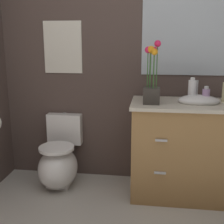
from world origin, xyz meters
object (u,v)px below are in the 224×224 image
Objects in this scene: flower_vase at (152,83)px; lotion_bottle at (206,96)px; toilet at (59,162)px; vanity_cabinet at (182,148)px; wall_poster at (63,47)px; soap_bottle at (192,91)px; wall_mirror at (185,38)px.

flower_vase is 3.60× the size of lotion_bottle.
flower_vase reaches higher than toilet.
toilet is 1.21m from vanity_cabinet.
vanity_cabinet is 2.09× the size of wall_poster.
flower_vase is 0.49m from lotion_bottle.
vanity_cabinet is (1.19, -0.03, 0.21)m from toilet.
flower_vase is at bearing -163.94° from soap_bottle.
soap_bottle is at bearing -77.71° from wall_mirror.
wall_mirror is (-0.00, 0.29, 0.99)m from vanity_cabinet.
wall_mirror is (-0.06, 0.28, 0.46)m from soap_bottle.
soap_bottle reaches higher than vanity_cabinet.
flower_vase is at bearing -7.02° from toilet.
soap_bottle is at bearing 16.06° from flower_vase.
flower_vase is 0.67× the size of wall_mirror.
toilet is 1.45m from soap_bottle.
toilet is at bearing 178.89° from lotion_bottle.
flower_vase is 0.61m from wall_mirror.
vanity_cabinet is 7.16× the size of lotion_bottle.
wall_poster is (-1.19, 0.29, 0.90)m from vanity_cabinet.
wall_mirror reaches higher than toilet.
wall_mirror is at bearing 90.51° from vanity_cabinet.
vanity_cabinet is at bearing -162.28° from soap_bottle.
vanity_cabinet is 0.54m from soap_bottle.
soap_bottle is 1.48× the size of lotion_bottle.
wall_poster is at bearing 167.84° from lotion_bottle.
wall_mirror is (1.19, 0.27, 1.21)m from toilet.
wall_mirror reaches higher than soap_bottle.
wall_poster is (0.00, 0.27, 1.11)m from toilet.
soap_bottle is (1.25, -0.01, 0.75)m from toilet.
toilet is at bearing 172.98° from flower_vase.
lotion_bottle is at bearing -12.16° from wall_poster.
flower_vase is at bearing -22.94° from wall_poster.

